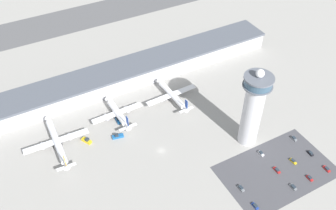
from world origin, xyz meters
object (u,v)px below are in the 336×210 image
airplane_gate_bravo (118,113)px  car_red_hatchback (241,188)px  service_truck_fuel (87,141)px  car_black_suv (310,153)px  airplane_gate_alpha (57,142)px  service_truck_catering (118,120)px  car_green_van (277,170)px  car_navy_sedan (261,153)px  car_grey_coupe (327,169)px  service_truck_baggage (118,136)px  car_white_wagon (294,138)px  car_silver_sedan (255,206)px  airplane_gate_charlie (172,95)px  car_blue_compact (293,187)px  car_maroon_suv (310,178)px  car_yellow_taxi (293,161)px  control_tower (253,107)px

airplane_gate_bravo → car_red_hatchback: bearing=-66.2°
service_truck_fuel → car_black_suv: service_truck_fuel is taller
airplane_gate_alpha → service_truck_catering: 40.59m
service_truck_fuel → car_green_van: bearing=-39.7°
car_navy_sedan → car_grey_coupe: size_ratio=0.89×
service_truck_baggage → car_white_wagon: (94.35, -52.94, -0.31)m
airplane_gate_bravo → car_green_van: bearing=-53.2°
service_truck_fuel → car_silver_sedan: service_truck_fuel is taller
airplane_gate_charlie → car_red_hatchback: (-2.51, -81.58, -3.88)m
car_black_suv → car_silver_sedan: car_black_suv is taller
car_black_suv → airplane_gate_bravo: bearing=136.7°
service_truck_fuel → car_grey_coupe: size_ratio=1.46×
service_truck_fuel → car_white_wagon: service_truck_fuel is taller
car_blue_compact → car_green_van: 13.15m
service_truck_baggage → car_grey_coupe: size_ratio=1.56×
car_maroon_suv → car_green_van: car_maroon_suv is taller
car_black_suv → car_green_van: car_black_suv is taller
car_yellow_taxi → car_green_van: 12.57m
car_black_suv → car_yellow_taxi: (-13.14, 0.42, -0.01)m
control_tower → service_truck_baggage: control_tower is taller
airplane_gate_alpha → car_white_wagon: (128.95, -62.93, -3.93)m
car_black_suv → car_maroon_suv: bearing=-135.7°
airplane_gate_alpha → airplane_gate_bravo: (41.69, 6.13, -0.48)m
airplane_gate_charlie → car_yellow_taxi: bearing=-66.4°
airplane_gate_bravo → car_blue_compact: size_ratio=7.93×
control_tower → airplane_gate_bravo: control_tower is taller
airplane_gate_charlie → car_silver_sedan: (-2.69, -94.04, -3.93)m
airplane_gate_bravo → service_truck_baggage: 17.89m
car_black_suv → car_blue_compact: car_black_suv is taller
airplane_gate_bravo → service_truck_fuel: size_ratio=4.99×
airplane_gate_alpha → airplane_gate_bravo: 42.14m
car_navy_sedan → airplane_gate_charlie: bearing=108.6°
service_truck_catering → car_black_suv: size_ratio=1.37×
control_tower → car_black_suv: bearing=-46.1°
control_tower → car_silver_sedan: (-24.96, -40.04, -26.33)m
car_yellow_taxi → car_silver_sedan: (-38.00, -13.25, 0.00)m
car_black_suv → car_blue_compact: (-25.56, -13.28, -0.01)m
control_tower → car_green_van: 37.99m
car_yellow_taxi → car_blue_compact: bearing=-132.2°
service_truck_catering → car_yellow_taxi: (75.91, -79.11, -0.28)m
service_truck_fuel → control_tower: bearing=-27.4°
control_tower → car_maroon_suv: size_ratio=12.58×
airplane_gate_bravo → airplane_gate_charlie: airplane_gate_bravo is taller
airplane_gate_alpha → service_truck_baggage: 36.19m
service_truck_fuel → car_yellow_taxi: bearing=-35.7°
service_truck_baggage → car_green_van: 96.08m
service_truck_catering → car_red_hatchback: bearing=-64.5°
car_blue_compact → car_silver_sedan: car_blue_compact is taller
car_red_hatchback → car_yellow_taxi: 37.83m
airplane_gate_bravo → car_yellow_taxi: (74.55, -82.35, -3.50)m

